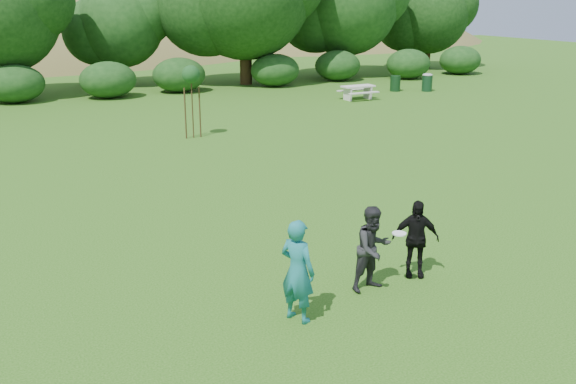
% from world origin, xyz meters
% --- Properties ---
extents(ground, '(120.00, 120.00, 0.00)m').
position_xyz_m(ground, '(0.00, 0.00, 0.00)').
color(ground, '#19470C').
rests_on(ground, ground).
extents(player_teal, '(0.69, 0.80, 1.85)m').
position_xyz_m(player_teal, '(-1.71, -0.64, 0.92)').
color(player_teal, '#196C72').
rests_on(player_teal, ground).
extents(player_grey, '(0.87, 0.71, 1.67)m').
position_xyz_m(player_grey, '(0.15, -0.23, 0.84)').
color(player_grey, '#242426').
rests_on(player_grey, ground).
extents(player_black, '(1.01, 0.80, 1.60)m').
position_xyz_m(player_black, '(1.25, -0.10, 0.80)').
color(player_black, black).
rests_on(player_black, ground).
extents(trash_can_near, '(0.60, 0.60, 0.90)m').
position_xyz_m(trash_can_near, '(16.53, 21.13, 0.45)').
color(trash_can_near, '#123218').
rests_on(trash_can_near, ground).
extents(frisbee, '(0.27, 0.27, 0.03)m').
position_xyz_m(frisbee, '(0.55, -0.49, 1.16)').
color(frisbee, white).
rests_on(frisbee, ground).
extents(sapling, '(0.70, 0.70, 2.85)m').
position_xyz_m(sapling, '(1.69, 14.40, 2.42)').
color(sapling, '#382A16').
rests_on(sapling, ground).
extents(picnic_table, '(1.80, 1.48, 0.76)m').
position_xyz_m(picnic_table, '(12.82, 19.48, 0.52)').
color(picnic_table, beige).
rests_on(picnic_table, ground).
extents(trash_can_lidded, '(0.60, 0.60, 1.05)m').
position_xyz_m(trash_can_lidded, '(18.16, 20.24, 0.54)').
color(trash_can_lidded, '#13351E').
rests_on(trash_can_lidded, ground).
extents(hillside, '(150.00, 72.00, 52.00)m').
position_xyz_m(hillside, '(-0.56, 68.45, -11.97)').
color(hillside, olive).
rests_on(hillside, ground).
extents(tree_row, '(53.92, 10.38, 9.62)m').
position_xyz_m(tree_row, '(3.23, 28.68, 4.87)').
color(tree_row, '#3A2616').
rests_on(tree_row, ground).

